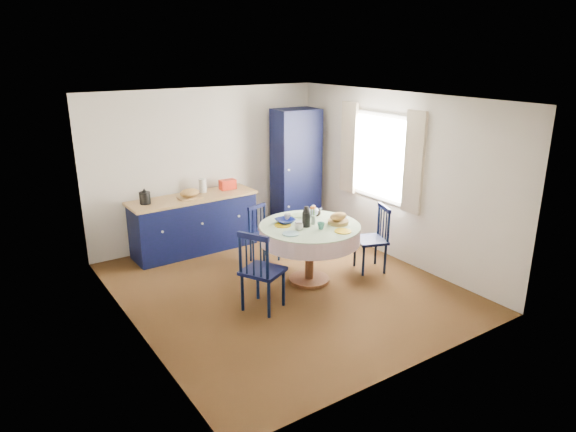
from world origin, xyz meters
The scene contains 17 objects.
floor centered at (0.00, 0.00, 0.00)m, with size 4.50×4.50×0.00m, color black.
ceiling centered at (0.00, 0.00, 2.50)m, with size 4.50×4.50×0.00m, color white.
wall_back centered at (0.00, 2.25, 1.25)m, with size 4.00×0.02×2.50m, color silver.
wall_left centered at (-2.00, 0.00, 1.25)m, with size 0.02×4.50×2.50m, color silver.
wall_right centered at (2.00, 0.00, 1.25)m, with size 0.02×4.50×2.50m, color silver.
window centered at (1.95, 0.30, 1.52)m, with size 0.10×1.74×1.45m.
kitchen_counter centered at (-0.43, 1.90, 0.46)m, with size 2.01×0.66×1.13m.
pantry_cabinet centered at (1.47, 1.85, 1.06)m, with size 0.78×0.59×2.12m.
dining_table centered at (0.41, -0.04, 0.70)m, with size 1.36×1.36×1.10m.
chair_left centered at (-0.57, -0.36, 0.53)m, with size 0.61×0.62×1.04m.
chair_far centered at (0.26, 0.96, 0.43)m, with size 0.45×0.43×0.85m.
chair_right centered at (1.39, -0.23, 0.49)m, with size 0.53×0.55×0.96m.
mug_a centered at (0.17, -0.11, 0.87)m, with size 0.11×0.11×0.09m, color silver.
mug_b centered at (0.42, -0.25, 0.87)m, with size 0.10×0.10×0.09m, color #347767.
mug_c centered at (0.72, 0.23, 0.87)m, with size 0.11×0.11×0.09m, color black.
mug_d centered at (0.26, 0.29, 0.87)m, with size 0.10×0.10×0.10m, color silver.
cobalt_bowl centered at (0.17, 0.21, 0.85)m, with size 0.26×0.26×0.06m, color navy.
Camera 1 is at (-3.45, -5.26, 3.07)m, focal length 32.00 mm.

